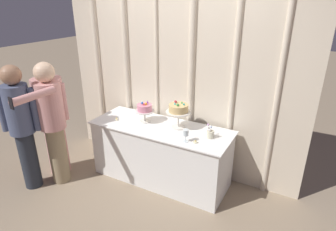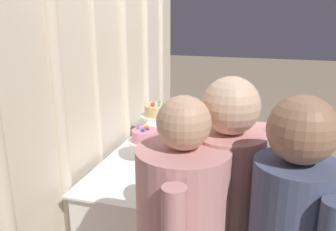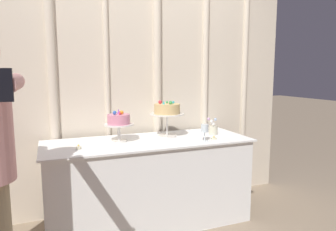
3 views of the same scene
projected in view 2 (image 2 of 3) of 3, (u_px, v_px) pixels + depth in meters
name	position (u px, v px, depth m)	size (l,w,h in m)	color
draped_curtain	(108.00, 61.00, 2.71)	(3.33, 0.16, 2.81)	beige
cake_table	(161.00, 191.00, 2.93)	(1.79, 0.67, 0.76)	white
cake_display_nearleft	(145.00, 138.00, 2.55)	(0.25, 0.25, 0.28)	silver
cake_display_nearright	(158.00, 113.00, 2.97)	(0.31, 0.31, 0.34)	silver
wine_glass	(197.00, 122.00, 3.14)	(0.07, 0.07, 0.15)	silver
flower_vase	(179.00, 119.00, 3.40)	(0.10, 0.08, 0.16)	beige
tealight_far_left	(147.00, 182.00, 2.24)	(0.04, 0.04, 0.04)	beige
tealight_near_left	(197.00, 128.00, 3.27)	(0.05, 0.05, 0.03)	beige
guest_girl_blue_dress	(226.00, 231.00, 1.56)	(0.46, 0.77, 1.58)	#9E8966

